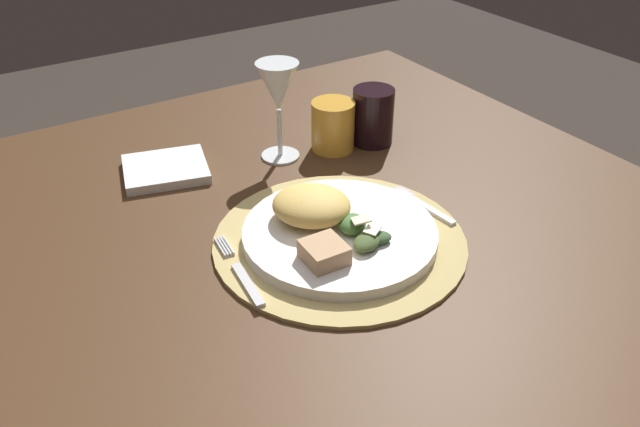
% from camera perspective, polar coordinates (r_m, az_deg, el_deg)
% --- Properties ---
extents(dining_table, '(1.20, 1.00, 0.75)m').
position_cam_1_polar(dining_table, '(1.02, -4.14, -8.11)').
color(dining_table, '#472D19').
rests_on(dining_table, ground).
extents(placemat, '(0.35, 0.35, 0.01)m').
position_cam_1_polar(placemat, '(0.89, 1.74, -2.41)').
color(placemat, tan).
rests_on(placemat, dining_table).
extents(dinner_plate, '(0.27, 0.27, 0.02)m').
position_cam_1_polar(dinner_plate, '(0.88, 1.75, -1.80)').
color(dinner_plate, silver).
rests_on(dinner_plate, placemat).
extents(pasta_serving, '(0.15, 0.15, 0.04)m').
position_cam_1_polar(pasta_serving, '(0.89, -0.76, 0.73)').
color(pasta_serving, '#E6BD5E').
rests_on(pasta_serving, dinner_plate).
extents(salad_greens, '(0.07, 0.09, 0.03)m').
position_cam_1_polar(salad_greens, '(0.85, 3.74, -1.68)').
color(salad_greens, '#375731').
rests_on(salad_greens, dinner_plate).
extents(bread_piece, '(0.05, 0.05, 0.02)m').
position_cam_1_polar(bread_piece, '(0.81, 0.38, -3.44)').
color(bread_piece, tan).
rests_on(bread_piece, dinner_plate).
extents(fork, '(0.03, 0.16, 0.00)m').
position_cam_1_polar(fork, '(0.83, -7.02, -5.22)').
color(fork, silver).
rests_on(fork, placemat).
extents(spoon, '(0.03, 0.13, 0.01)m').
position_cam_1_polar(spoon, '(0.98, 8.14, 1.30)').
color(spoon, silver).
rests_on(spoon, placemat).
extents(napkin, '(0.16, 0.14, 0.02)m').
position_cam_1_polar(napkin, '(1.08, -13.47, 3.83)').
color(napkin, silver).
rests_on(napkin, dining_table).
extents(wine_glass, '(0.07, 0.07, 0.17)m').
position_cam_1_polar(wine_glass, '(1.05, -3.73, 10.80)').
color(wine_glass, silver).
rests_on(wine_glass, dining_table).
extents(amber_tumbler, '(0.07, 0.07, 0.09)m').
position_cam_1_polar(amber_tumbler, '(1.11, 1.15, 7.75)').
color(amber_tumbler, gold).
rests_on(amber_tumbler, dining_table).
extents(dark_tumbler, '(0.07, 0.07, 0.10)m').
position_cam_1_polar(dark_tumbler, '(1.13, 4.69, 8.56)').
color(dark_tumbler, black).
rests_on(dark_tumbler, dining_table).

